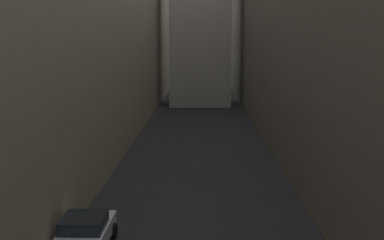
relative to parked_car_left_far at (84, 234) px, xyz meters
The scene contains 4 objects.
ground_plane 24.47m from the parked_car_left_far, 79.64° to the left, with size 264.00×264.00×0.00m, color #232326.
building_block_left 29.29m from the parked_car_left_far, 106.65° to the left, with size 13.39×108.00×23.22m, color gray.
building_block_right 32.85m from the parked_car_left_far, 55.75° to the left, with size 15.69×108.00×19.94m, color #60594F.
parked_car_left_far is the anchor object (origin of this frame).
Camera 1 is at (0.28, 5.28, 8.28)m, focal length 46.35 mm.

